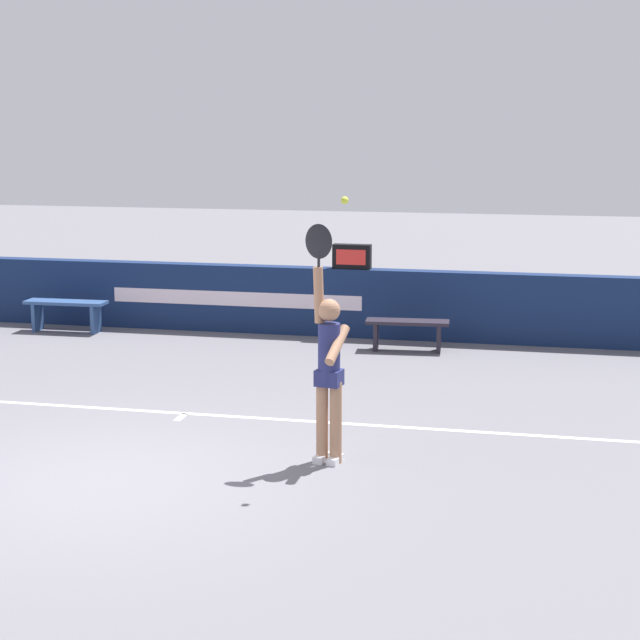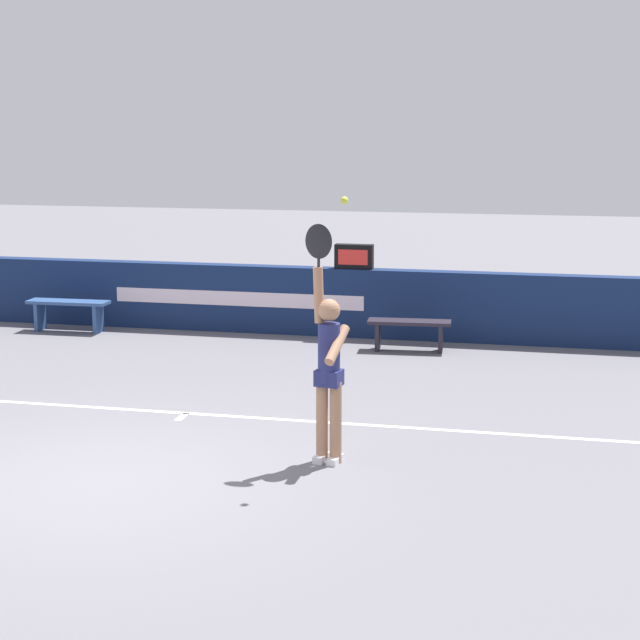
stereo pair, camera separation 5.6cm
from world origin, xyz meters
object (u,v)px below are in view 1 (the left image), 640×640
at_px(tennis_ball, 345,200).
at_px(courtside_bench_far, 407,328).
at_px(speed_display, 352,256).
at_px(tennis_player, 329,366).
at_px(courtside_bench_near, 66,309).

height_order(tennis_ball, courtside_bench_far, tennis_ball).
distance_m(speed_display, tennis_player, 6.21).
bearing_deg(courtside_bench_near, speed_display, 8.03).
bearing_deg(courtside_bench_far, tennis_player, -90.76).
xyz_separation_m(speed_display, tennis_player, (0.94, -6.14, -0.29)).
distance_m(tennis_ball, courtside_bench_far, 6.05).
distance_m(tennis_player, courtside_bench_near, 7.80).
bearing_deg(courtside_bench_far, courtside_bench_near, 177.80).
height_order(speed_display, courtside_bench_near, speed_display).
relative_size(tennis_ball, courtside_bench_far, 0.06).
height_order(tennis_ball, courtside_bench_near, tennis_ball).
xyz_separation_m(speed_display, courtside_bench_far, (1.01, -0.86, -0.93)).
relative_size(tennis_player, courtside_bench_far, 1.90).
xyz_separation_m(tennis_ball, courtside_bench_far, (-0.15, 5.59, -2.30)).
bearing_deg(courtside_bench_far, tennis_ball, -88.48).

